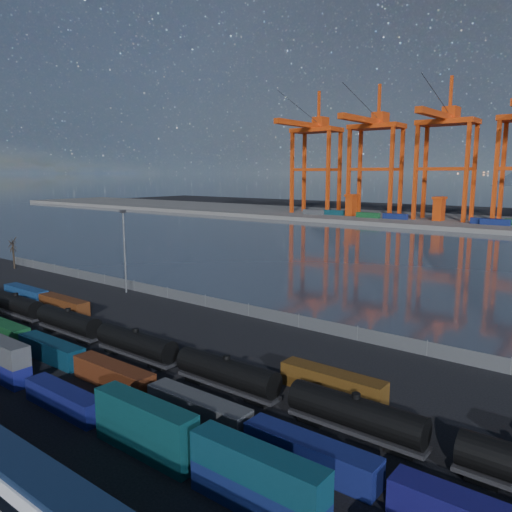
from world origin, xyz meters
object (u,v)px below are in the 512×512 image
Objects in this scene: passenger_train at (32,505)px; bare_tree at (13,253)px; tanker_string at (100,332)px; gantry_cranes at (487,132)px.

passenger_train is 105.61m from bare_tree.
gantry_cranes is (-0.62, 199.33, 39.46)m from tanker_string.
bare_tree is 193.78m from gantry_cranes.
tanker_string is 15.15× the size of bare_tree.
tanker_string is 0.61× the size of gantry_cranes.
bare_tree reaches higher than tanker_string.
gantry_cranes is at bearing 97.42° from passenger_train.
passenger_train is at bearing -41.07° from tanker_string.
passenger_train is at bearing -82.58° from gantry_cranes.
tanker_string is at bearing 138.93° from passenger_train.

